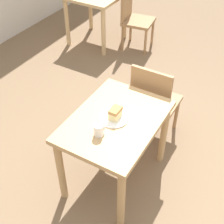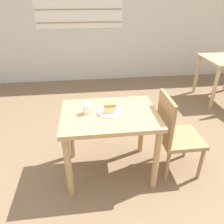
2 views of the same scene
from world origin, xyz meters
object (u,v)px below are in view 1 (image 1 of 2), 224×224
object	(u,v)px
chair_far_corner	(134,17)
coffee_mug	(99,130)
cake_slice	(115,113)
dining_table_near	(115,131)
chair_near_window	(154,101)
plate	(114,118)
dining_table_far	(96,3)

from	to	relation	value
chair_far_corner	coffee_mug	size ratio (longest dim) A/B	9.17
chair_far_corner	coffee_mug	bearing A→B (deg)	-166.44
chair_far_corner	cake_slice	bearing A→B (deg)	-164.28
dining_table_near	chair_far_corner	xyz separation A→B (m)	(2.24, 0.97, -0.12)
dining_table_near	chair_near_window	world-z (taller)	chair_near_window
dining_table_near	chair_near_window	xyz separation A→B (m)	(0.64, -0.06, -0.12)
plate	cake_slice	distance (m)	0.05
dining_table_near	chair_far_corner	distance (m)	2.44
chair_near_window	coffee_mug	world-z (taller)	chair_near_window
dining_table_far	dining_table_near	bearing A→B (deg)	-144.29
chair_near_window	dining_table_near	bearing A→B (deg)	84.88
plate	coffee_mug	xyz separation A→B (m)	(-0.20, 0.01, 0.04)
dining_table_near	plate	world-z (taller)	plate
coffee_mug	dining_table_near	bearing A→B (deg)	-6.44
plate	cake_slice	xyz separation A→B (m)	(0.00, -0.01, 0.05)
plate	chair_near_window	bearing A→B (deg)	-6.44
chair_far_corner	cake_slice	world-z (taller)	chair_far_corner
chair_near_window	coffee_mug	size ratio (longest dim) A/B	9.17
dining_table_near	coffee_mug	size ratio (longest dim) A/B	9.45
chair_near_window	cake_slice	distance (m)	0.71
dining_table_near	dining_table_far	xyz separation A→B (m)	(2.11, 1.52, 0.00)
dining_table_far	chair_far_corner	size ratio (longest dim) A/B	0.83
plate	cake_slice	size ratio (longest dim) A/B	2.20
dining_table_near	plate	bearing A→B (deg)	95.93
dining_table_far	coffee_mug	size ratio (longest dim) A/B	7.64
chair_far_corner	plate	world-z (taller)	chair_far_corner
chair_near_window	chair_far_corner	world-z (taller)	same
dining_table_far	chair_near_window	xyz separation A→B (m)	(-1.47, -1.58, -0.12)
dining_table_far	chair_far_corner	world-z (taller)	chair_far_corner
dining_table_near	dining_table_far	bearing A→B (deg)	35.71
dining_table_near	cake_slice	bearing A→B (deg)	72.00
chair_near_window	chair_far_corner	size ratio (longest dim) A/B	1.00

